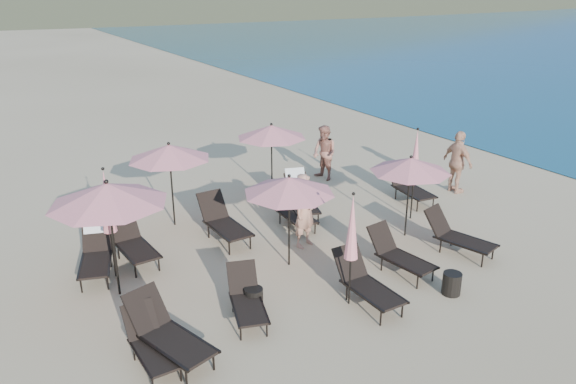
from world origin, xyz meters
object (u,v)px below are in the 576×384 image
lounger_11 (409,186)px  umbrella_open_3 (169,152)px  side_table_0 (254,299)px  lounger_9 (300,195)px  umbrella_open_1 (289,185)px  umbrella_closed_1 (416,156)px  lounger_8 (223,221)px  umbrella_closed_0 (352,228)px  umbrella_open_0 (108,194)px  lounger_3 (366,282)px  side_table_1 (452,284)px  umbrella_closed_2 (107,202)px  beachgoer_b (324,153)px  umbrella_open_4 (271,132)px  lounger_10 (292,210)px  beachgoer_a (305,211)px  lounger_5 (457,235)px  lounger_6 (96,250)px  beachgoer_c (458,162)px  lounger_4 (399,254)px  umbrella_open_2 (410,165)px  lounger_0 (151,343)px  lounger_7 (133,242)px  lounger_2 (247,298)px  lounger_1 (167,332)px

lounger_11 → umbrella_open_3: 6.87m
side_table_0 → lounger_9: bearing=47.9°
umbrella_open_1 → umbrella_closed_1: size_ratio=0.86×
lounger_8 → umbrella_closed_0: bearing=-79.7°
lounger_11 → umbrella_open_0: (-8.62, -0.96, 1.74)m
lounger_3 → side_table_1: bearing=-21.1°
lounger_8 → umbrella_closed_2: (-2.79, -0.52, 1.25)m
beachgoer_b → umbrella_open_4: bearing=-87.7°
umbrella_open_0 → umbrella_closed_0: (3.83, -2.67, -0.55)m
side_table_0 → lounger_10: bearing=48.5°
umbrella_closed_1 → beachgoer_a: umbrella_closed_1 is taller
lounger_10 → side_table_0: bearing=-129.5°
lounger_5 → lounger_6: bearing=140.3°
lounger_9 → umbrella_open_1: size_ratio=0.86×
side_table_1 → beachgoer_c: size_ratio=0.25×
lounger_9 → lounger_11: bearing=3.2°
lounger_8 → umbrella_open_3: umbrella_open_3 is taller
lounger_4 → umbrella_open_2: size_ratio=0.80×
lounger_8 → lounger_5: bearing=-40.5°
umbrella_closed_2 → lounger_0: bearing=-94.0°
umbrella_open_1 → lounger_8: bearing=109.9°
lounger_4 → lounger_7: 5.96m
lounger_2 → lounger_3: lounger_3 is taller
lounger_8 → umbrella_closed_1: umbrella_closed_1 is taller
lounger_9 → beachgoer_a: beachgoer_a is taller
lounger_5 → umbrella_open_1: 4.23m
umbrella_open_0 → umbrella_open_1: (3.63, -0.67, -0.29)m
lounger_0 → umbrella_closed_0: size_ratio=0.63×
lounger_8 → umbrella_open_3: 2.22m
lounger_4 → umbrella_open_0: size_ratio=0.68×
umbrella_open_3 → umbrella_open_0: bearing=-128.1°
lounger_3 → side_table_1: size_ratio=3.60×
umbrella_closed_0 → beachgoer_c: (6.49, 3.46, -0.70)m
lounger_1 → lounger_3: bearing=-22.0°
lounger_6 → lounger_9: 5.60m
lounger_2 → lounger_4: bearing=15.5°
lounger_1 → umbrella_open_2: 7.08m
umbrella_open_2 → side_table_0: umbrella_open_2 is taller
lounger_1 → umbrella_closed_1: 8.07m
umbrella_open_3 → beachgoer_b: umbrella_open_3 is taller
beachgoer_b → beachgoer_c: bearing=35.6°
lounger_7 → lounger_3: bearing=-54.4°
lounger_7 → lounger_11: lounger_7 is taller
umbrella_open_1 → beachgoer_b: umbrella_open_1 is taller
lounger_3 → side_table_0: bearing=155.0°
umbrella_open_1 → umbrella_open_2: umbrella_open_1 is taller
lounger_11 → side_table_1: 5.19m
umbrella_open_4 → umbrella_closed_1: umbrella_closed_1 is taller
lounger_1 → beachgoer_b: bearing=22.9°
lounger_6 → umbrella_open_2: size_ratio=0.86×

